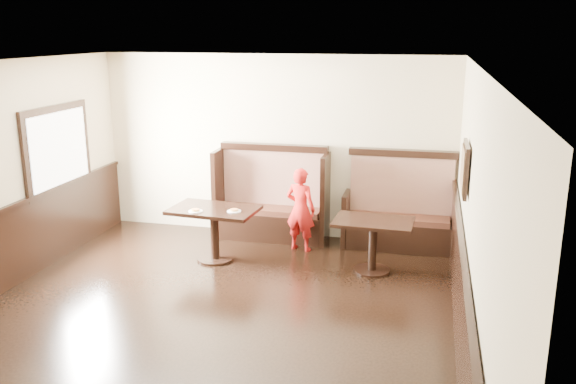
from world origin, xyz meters
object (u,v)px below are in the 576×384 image
(booth_main, at_px, (272,204))
(table_main, at_px, (214,220))
(table_neighbor, at_px, (373,233))
(booth_neighbor, at_px, (400,216))
(child, at_px, (301,209))

(booth_main, height_order, table_main, booth_main)
(booth_main, xyz_separation_m, table_main, (-0.53, -1.15, 0.05))
(booth_main, bearing_deg, table_neighbor, -32.60)
(booth_main, relative_size, booth_neighbor, 1.06)
(booth_neighbor, distance_m, table_main, 2.73)
(child, bearing_deg, booth_neighbor, -148.13)
(booth_neighbor, relative_size, table_neighbor, 1.55)
(table_main, xyz_separation_m, table_neighbor, (2.19, 0.08, -0.04))
(booth_neighbor, relative_size, child, 1.34)
(table_neighbor, height_order, child, child)
(table_neighbor, bearing_deg, booth_neighbor, 77.70)
(booth_main, height_order, table_neighbor, booth_main)
(table_main, bearing_deg, table_neighbor, 6.93)
(booth_main, xyz_separation_m, booth_neighbor, (1.95, -0.00, -0.05))
(table_main, distance_m, table_neighbor, 2.20)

